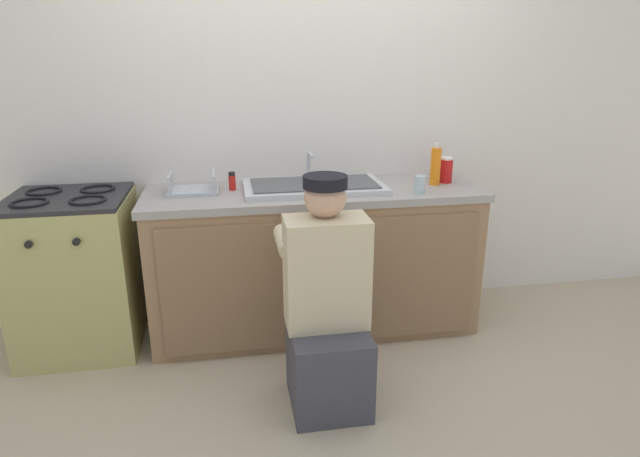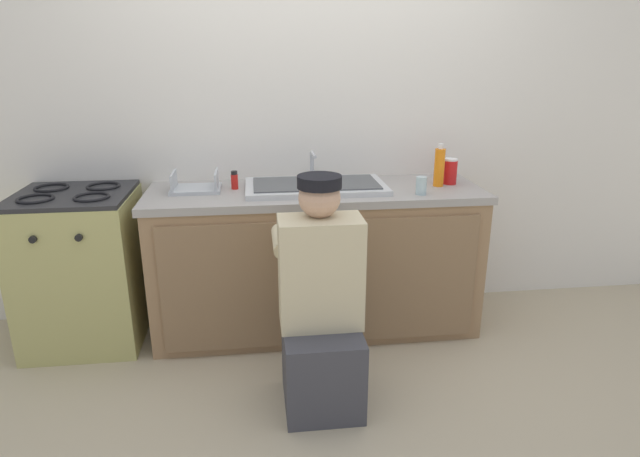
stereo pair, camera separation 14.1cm
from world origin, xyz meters
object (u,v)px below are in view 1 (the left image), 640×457
(stove_range, at_px, (77,273))
(plumber_person, at_px, (327,313))
(soap_bottle_orange, at_px, (436,166))
(dish_rack_tray, at_px, (193,188))
(spice_bottle_red, at_px, (232,181))
(spice_bottle_pepper, at_px, (443,169))
(soda_cup_red, at_px, (446,170))
(sink_double_basin, at_px, (314,186))
(water_glass, at_px, (420,184))

(stove_range, bearing_deg, plumber_person, -30.34)
(stove_range, xyz_separation_m, soap_bottle_orange, (2.07, -0.02, 0.54))
(dish_rack_tray, bearing_deg, spice_bottle_red, 4.38)
(spice_bottle_red, relative_size, spice_bottle_pepper, 1.00)
(plumber_person, distance_m, soda_cup_red, 1.27)
(sink_double_basin, height_order, spice_bottle_pepper, sink_double_basin)
(plumber_person, xyz_separation_m, soap_bottle_orange, (0.79, 0.73, 0.52))
(soda_cup_red, bearing_deg, soap_bottle_orange, -151.86)
(plumber_person, distance_m, dish_rack_tray, 1.10)
(stove_range, relative_size, soda_cup_red, 5.93)
(sink_double_basin, bearing_deg, spice_bottle_red, 172.71)
(plumber_person, distance_m, spice_bottle_red, 1.01)
(sink_double_basin, xyz_separation_m, soap_bottle_orange, (0.72, -0.02, 0.09))
(stove_range, relative_size, spice_bottle_red, 8.59)
(soap_bottle_orange, xyz_separation_m, dish_rack_tray, (-1.40, 0.06, -0.09))
(soap_bottle_orange, bearing_deg, plumber_person, -137.00)
(soap_bottle_orange, bearing_deg, water_glass, -132.05)
(soap_bottle_orange, height_order, dish_rack_tray, soap_bottle_orange)
(spice_bottle_red, distance_m, soap_bottle_orange, 1.19)
(stove_range, xyz_separation_m, water_glass, (1.91, -0.19, 0.47))
(water_glass, height_order, spice_bottle_pepper, spice_bottle_pepper)
(stove_range, bearing_deg, water_glass, -5.74)
(plumber_person, distance_m, water_glass, 0.96)
(plumber_person, distance_m, soap_bottle_orange, 1.20)
(soda_cup_red, xyz_separation_m, spice_bottle_pepper, (0.04, 0.14, -0.02))
(soda_cup_red, xyz_separation_m, dish_rack_tray, (-1.49, 0.01, -0.05))
(spice_bottle_pepper, xyz_separation_m, soap_bottle_orange, (-0.13, -0.18, 0.06))
(stove_range, bearing_deg, spice_bottle_red, 3.97)
(plumber_person, relative_size, water_glass, 11.04)
(water_glass, bearing_deg, spice_bottle_red, 166.15)
(stove_range, bearing_deg, sink_double_basin, 0.09)
(plumber_person, height_order, soda_cup_red, plumber_person)
(spice_bottle_red, height_order, spice_bottle_pepper, same)
(spice_bottle_pepper, bearing_deg, soap_bottle_orange, -124.57)
(stove_range, bearing_deg, soap_bottle_orange, -0.42)
(soap_bottle_orange, bearing_deg, dish_rack_tray, 177.56)
(sink_double_basin, relative_size, dish_rack_tray, 2.86)
(soda_cup_red, relative_size, spice_bottle_red, 1.45)
(sink_double_basin, bearing_deg, soap_bottle_orange, -1.38)
(dish_rack_tray, bearing_deg, sink_double_basin, -3.56)
(soda_cup_red, distance_m, dish_rack_tray, 1.49)
(spice_bottle_red, bearing_deg, soap_bottle_orange, -3.69)
(soda_cup_red, bearing_deg, plumber_person, -138.22)
(spice_bottle_pepper, height_order, soap_bottle_orange, soap_bottle_orange)
(plumber_person, xyz_separation_m, soda_cup_red, (0.87, 0.78, 0.48))
(stove_range, relative_size, soap_bottle_orange, 3.61)
(sink_double_basin, relative_size, water_glass, 8.00)
(plumber_person, height_order, water_glass, plumber_person)
(stove_range, bearing_deg, spice_bottle_pepper, 4.33)
(stove_range, bearing_deg, dish_rack_tray, 3.84)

